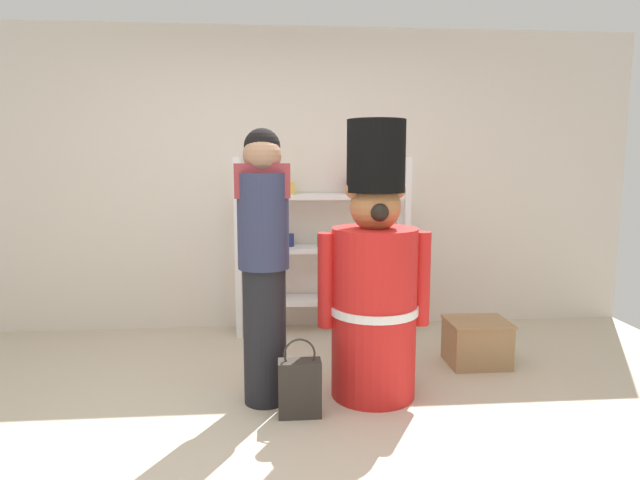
# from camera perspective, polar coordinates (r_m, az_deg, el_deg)

# --- Properties ---
(ground_plane) EXTENTS (6.40, 6.40, 0.00)m
(ground_plane) POSITION_cam_1_polar(r_m,az_deg,el_deg) (3.04, -4.59, -20.76)
(ground_plane) COLOR beige
(back_wall) EXTENTS (6.40, 0.12, 2.60)m
(back_wall) POSITION_cam_1_polar(r_m,az_deg,el_deg) (4.86, -4.86, 6.17)
(back_wall) COLOR silver
(back_wall) RESTS_ON ground_plane
(merchandise_shelf) EXTENTS (1.47, 0.35, 1.51)m
(merchandise_shelf) POSITION_cam_1_polar(r_m,az_deg,el_deg) (4.71, 0.27, -0.28)
(merchandise_shelf) COLOR white
(merchandise_shelf) RESTS_ON ground_plane
(teddy_bear_guard) EXTENTS (0.70, 0.55, 1.72)m
(teddy_bear_guard) POSITION_cam_1_polar(r_m,az_deg,el_deg) (3.41, 5.67, -4.52)
(teddy_bear_guard) COLOR red
(teddy_bear_guard) RESTS_ON ground_plane
(person_shopper) EXTENTS (0.32, 0.31, 1.66)m
(person_shopper) POSITION_cam_1_polar(r_m,az_deg,el_deg) (3.27, -5.89, -2.02)
(person_shopper) COLOR black
(person_shopper) RESTS_ON ground_plane
(shopping_bag) EXTENTS (0.25, 0.13, 0.47)m
(shopping_bag) POSITION_cam_1_polar(r_m,az_deg,el_deg) (3.28, -2.13, -15.06)
(shopping_bag) COLOR #332D28
(shopping_bag) RESTS_ON ground_plane
(display_crate) EXTENTS (0.44, 0.37, 0.33)m
(display_crate) POSITION_cam_1_polar(r_m,az_deg,el_deg) (4.21, 16.02, -10.19)
(display_crate) COLOR #9E7A51
(display_crate) RESTS_ON ground_plane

